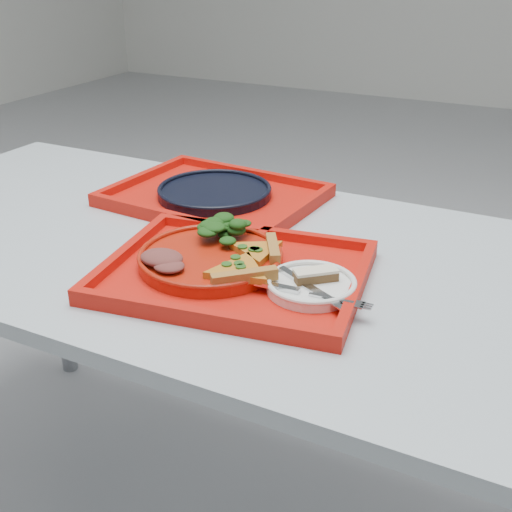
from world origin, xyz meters
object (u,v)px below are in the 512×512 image
tray_main (235,276)px  navy_plate (215,193)px  tray_far (215,199)px  dessert_bar (316,275)px  dinner_plate (211,260)px

tray_main → navy_plate: (-0.22, 0.32, 0.01)m
tray_main → navy_plate: navy_plate is taller
tray_far → tray_main: bearing=-50.5°
tray_main → dessert_bar: 0.15m
tray_main → dinner_plate: size_ratio=1.73×
dinner_plate → tray_far: bearing=118.9°
tray_main → tray_far: bearing=116.5°
navy_plate → dessert_bar: size_ratio=3.52×
dessert_bar → dinner_plate: bearing=139.4°
tray_far → dinner_plate: 0.35m
tray_main → dinner_plate: dinner_plate is taller
tray_main → navy_plate: bearing=116.5°
dinner_plate → dessert_bar: size_ratio=3.52×
dinner_plate → navy_plate: (-0.17, 0.31, -0.00)m
dinner_plate → navy_plate: size_ratio=1.00×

